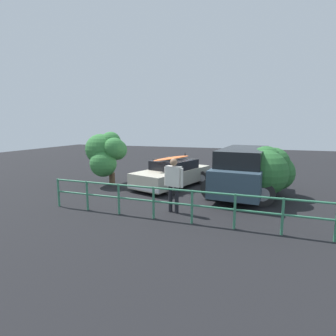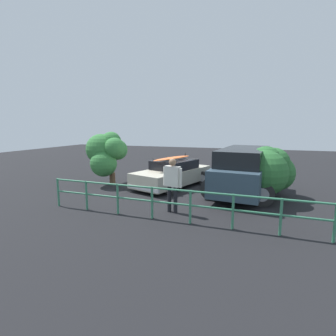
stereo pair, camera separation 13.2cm
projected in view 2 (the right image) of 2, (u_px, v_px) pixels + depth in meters
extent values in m
cube|color=black|center=(172.00, 186.00, 12.23)|extent=(44.00, 44.00, 0.02)
cube|color=#B7B29E|center=(172.00, 176.00, 12.09)|extent=(2.88, 4.40, 0.63)
cube|color=black|center=(174.00, 164.00, 12.13)|extent=(2.01, 2.33, 0.41)
cube|color=silver|center=(143.00, 188.00, 10.56)|extent=(1.65, 0.63, 0.14)
cube|color=silver|center=(195.00, 174.00, 13.68)|extent=(1.65, 0.63, 0.14)
cylinder|color=black|center=(170.00, 187.00, 10.61)|extent=(0.61, 0.18, 0.61)
cylinder|color=#99999E|center=(170.00, 187.00, 10.61)|extent=(0.34, 0.19, 0.34)
cylinder|color=black|center=(140.00, 182.00, 11.64)|extent=(0.61, 0.18, 0.61)
cylinder|color=#99999E|center=(140.00, 182.00, 11.64)|extent=(0.34, 0.19, 0.34)
cylinder|color=black|center=(202.00, 178.00, 12.59)|extent=(0.61, 0.18, 0.61)
cylinder|color=#99999E|center=(202.00, 178.00, 12.59)|extent=(0.34, 0.19, 0.34)
cylinder|color=black|center=(174.00, 174.00, 13.62)|extent=(0.61, 0.18, 0.61)
cylinder|color=#99999E|center=(174.00, 174.00, 13.62)|extent=(0.34, 0.19, 0.34)
cylinder|color=black|center=(167.00, 160.00, 11.67)|extent=(1.68, 0.58, 0.03)
cylinder|color=black|center=(181.00, 158.00, 12.51)|extent=(1.68, 0.58, 0.03)
ellipsoid|color=orange|center=(172.00, 158.00, 11.98)|extent=(1.29, 2.53, 0.09)
cone|color=black|center=(185.00, 154.00, 12.73)|extent=(0.10, 0.10, 0.14)
cube|color=#334756|center=(243.00, 176.00, 10.66)|extent=(2.24, 4.90, 0.98)
cube|color=black|center=(244.00, 156.00, 10.54)|extent=(1.99, 3.85, 0.63)
cylinder|color=black|center=(252.00, 165.00, 12.85)|extent=(0.79, 0.26, 0.78)
cylinder|color=black|center=(262.00, 194.00, 9.07)|extent=(0.86, 0.22, 0.86)
cylinder|color=#99999E|center=(262.00, 194.00, 9.07)|extent=(0.47, 0.23, 0.47)
cylinder|color=black|center=(212.00, 189.00, 9.83)|extent=(0.86, 0.22, 0.86)
cylinder|color=#99999E|center=(212.00, 189.00, 9.83)|extent=(0.47, 0.23, 0.47)
cylinder|color=black|center=(269.00, 179.00, 11.60)|extent=(0.86, 0.22, 0.86)
cylinder|color=#99999E|center=(269.00, 179.00, 11.60)|extent=(0.47, 0.23, 0.47)
cylinder|color=black|center=(229.00, 176.00, 12.37)|extent=(0.86, 0.22, 0.86)
cylinder|color=#99999E|center=(229.00, 176.00, 12.37)|extent=(0.47, 0.23, 0.47)
cylinder|color=black|center=(175.00, 200.00, 8.36)|extent=(0.13, 0.13, 0.87)
cylinder|color=black|center=(169.00, 199.00, 8.48)|extent=(0.13, 0.13, 0.87)
cube|color=silver|center=(172.00, 176.00, 8.30)|extent=(0.54, 0.32, 0.65)
sphere|color=#9E7556|center=(173.00, 162.00, 8.23)|extent=(0.23, 0.23, 0.23)
cylinder|color=silver|center=(180.00, 178.00, 8.14)|extent=(0.09, 0.09, 0.61)
cylinder|color=silver|center=(165.00, 176.00, 8.47)|extent=(0.09, 0.09, 0.61)
cylinder|color=#387F5B|center=(335.00, 223.00, 6.21)|extent=(0.07, 0.07, 0.98)
cylinder|color=#387F5B|center=(281.00, 217.00, 6.63)|extent=(0.07, 0.07, 0.98)
cylinder|color=#387F5B|center=(233.00, 212.00, 7.04)|extent=(0.07, 0.07, 0.98)
cylinder|color=#387F5B|center=(190.00, 207.00, 7.45)|extent=(0.07, 0.07, 0.98)
cylinder|color=#387F5B|center=(152.00, 203.00, 7.86)|extent=(0.07, 0.07, 0.98)
cylinder|color=#387F5B|center=(118.00, 199.00, 8.27)|extent=(0.07, 0.07, 0.98)
cylinder|color=#387F5B|center=(87.00, 195.00, 8.68)|extent=(0.07, 0.07, 0.98)
cylinder|color=#387F5B|center=(58.00, 192.00, 9.09)|extent=(0.07, 0.07, 0.98)
cylinder|color=#387F5B|center=(171.00, 189.00, 7.58)|extent=(8.32, 0.22, 0.06)
cylinder|color=#387F5B|center=(171.00, 203.00, 7.65)|extent=(8.32, 0.22, 0.06)
cylinder|color=brown|center=(112.00, 178.00, 12.55)|extent=(0.27, 0.27, 0.57)
sphere|color=#387F3D|center=(104.00, 163.00, 11.98)|extent=(1.22, 1.22, 1.22)
sphere|color=#387F3D|center=(117.00, 150.00, 12.92)|extent=(1.02, 1.02, 1.02)
sphere|color=#387F3D|center=(111.00, 143.00, 12.28)|extent=(0.97, 0.97, 0.97)
sphere|color=#387F3D|center=(115.00, 148.00, 11.91)|extent=(0.95, 0.95, 0.95)
sphere|color=#387F3D|center=(111.00, 142.00, 12.27)|extent=(0.92, 0.92, 0.92)
sphere|color=#387F3D|center=(111.00, 148.00, 12.38)|extent=(1.05, 1.05, 1.05)
sphere|color=#387F3D|center=(101.00, 149.00, 12.28)|extent=(1.43, 1.43, 1.43)
cylinder|color=brown|center=(269.00, 192.00, 10.09)|extent=(0.31, 0.31, 0.50)
sphere|color=#2D6B33|center=(273.00, 164.00, 10.15)|extent=(1.23, 1.23, 1.23)
sphere|color=#2D6B33|center=(266.00, 162.00, 10.03)|extent=(1.23, 1.23, 1.23)
sphere|color=#2D6B33|center=(277.00, 173.00, 10.34)|extent=(1.41, 1.41, 1.41)
sphere|color=#2D6B33|center=(275.00, 176.00, 10.27)|extent=(1.11, 1.11, 1.11)
sphere|color=#2D6B33|center=(264.00, 173.00, 9.54)|extent=(1.69, 1.69, 1.69)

